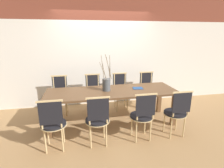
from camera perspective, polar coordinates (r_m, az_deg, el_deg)
The scene contains 13 objects.
ground_plane at distance 4.02m, azimuth 0.00°, elevation -12.48°, with size 16.00×16.00×0.00m, color #A87F51.
wall_rear at distance 4.82m, azimuth -3.03°, elevation 12.13°, with size 12.00×0.06×3.20m.
dining_table at distance 3.75m, azimuth 0.00°, elevation -3.53°, with size 2.78×0.91×0.75m.
chair_near_leftend at distance 3.09m, azimuth -18.73°, elevation -11.76°, with size 0.44×0.44×0.95m.
chair_near_left at distance 3.07m, azimuth -4.74°, elevation -11.10°, with size 0.44×0.44×0.95m.
chair_near_center at distance 3.25m, azimuth 9.90°, elevation -9.71°, with size 0.44×0.44×0.95m.
chair_near_right at distance 3.54m, azimuth 20.37°, elevation -8.32°, with size 0.44×0.44×0.95m.
chair_far_leftend at distance 4.47m, azimuth -16.65°, elevation -3.00°, with size 0.44×0.44×0.95m.
chair_far_left at distance 4.46m, azimuth -6.14°, elevation -2.46°, with size 0.44×0.44×0.95m.
chair_far_center at distance 4.57m, azimuth 2.85°, elevation -1.92°, with size 0.44×0.44×0.95m.
chair_far_right at distance 4.80m, azimuth 11.52°, elevation -1.36°, with size 0.44×0.44×0.95m.
vase_centerpiece at distance 3.70m, azimuth -1.85°, elevation -0.08°, with size 0.25×0.23×0.78m.
book_stack at distance 3.92m, azimuth 8.41°, elevation -1.35°, with size 0.24×0.19×0.01m.
Camera 1 is at (-0.69, -3.48, 1.90)m, focal length 28.00 mm.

